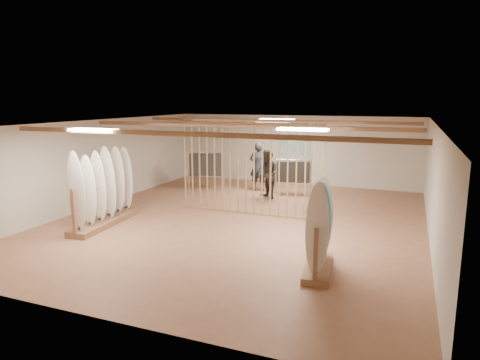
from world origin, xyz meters
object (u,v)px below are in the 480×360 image
at_px(rack_left, 104,199).
at_px(rack_right, 319,241).
at_px(clothing_rack_a, 206,165).
at_px(clothing_rack_b, 293,172).
at_px(shopper_b, 267,171).
at_px(shopper_a, 258,163).

bearing_deg(rack_left, rack_right, -14.84).
bearing_deg(clothing_rack_a, clothing_rack_b, -18.77).
bearing_deg(clothing_rack_a, rack_left, -116.01).
bearing_deg(rack_right, shopper_b, 110.42).
bearing_deg(shopper_b, rack_right, -19.56).
bearing_deg(rack_left, shopper_b, 50.80).
height_order(rack_left, clothing_rack_a, rack_left).
height_order(clothing_rack_b, shopper_a, shopper_a).
height_order(rack_left, shopper_b, rack_left).
height_order(rack_right, clothing_rack_b, rack_right).
distance_m(rack_right, clothing_rack_a, 8.65).
bearing_deg(rack_left, clothing_rack_a, 79.92).
height_order(rack_left, shopper_a, rack_left).
bearing_deg(clothing_rack_b, shopper_a, 158.65).
distance_m(rack_left, shopper_a, 6.39).
xyz_separation_m(rack_right, shopper_b, (-2.98, 5.78, 0.35)).
distance_m(rack_left, clothing_rack_b, 6.81).
bearing_deg(shopper_b, clothing_rack_b, 93.31).
relative_size(rack_right, clothing_rack_b, 1.40).
distance_m(shopper_a, shopper_b, 1.38).
bearing_deg(shopper_b, clothing_rack_a, -151.39).
height_order(rack_left, rack_right, rack_left).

